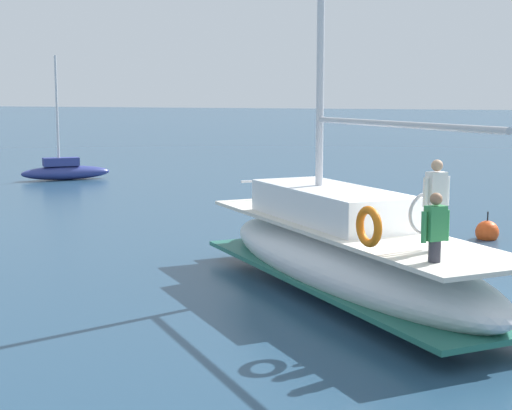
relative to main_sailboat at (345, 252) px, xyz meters
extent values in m
plane|color=navy|center=(-0.62, -1.75, -0.92)|extent=(400.00, 400.00, 0.00)
ellipsoid|color=silver|center=(-0.05, -0.06, -0.22)|extent=(8.43, 8.54, 1.40)
cube|color=#236656|center=(-0.05, -0.06, -0.53)|extent=(8.31, 8.42, 0.10)
cube|color=beige|center=(-0.05, -0.06, 0.52)|extent=(7.95, 8.07, 0.08)
cube|color=silver|center=(0.45, 0.46, 0.91)|extent=(4.22, 4.26, 0.70)
cylinder|color=#B7B7BC|center=(-1.22, -1.26, 2.68)|extent=(4.11, 4.20, 0.12)
cylinder|color=silver|center=(3.04, 3.10, 1.03)|extent=(0.69, 0.67, 0.06)
torus|color=orange|center=(-2.74, -1.12, 1.03)|extent=(0.59, 0.60, 0.70)
cylinder|color=#33333D|center=(-2.06, -2.12, 0.96)|extent=(0.20, 0.20, 0.80)
cube|color=white|center=(-2.06, -2.12, 1.64)|extent=(0.37, 0.37, 0.56)
sphere|color=tan|center=(-2.06, -2.12, 2.03)|extent=(0.20, 0.20, 0.20)
cylinder|color=white|center=(-2.22, -1.96, 1.59)|extent=(0.09, 0.09, 0.50)
cylinder|color=white|center=(-1.91, -2.27, 1.59)|extent=(0.09, 0.09, 0.50)
cylinder|color=#33333D|center=(-2.96, -2.25, 0.74)|extent=(0.20, 0.20, 0.35)
cube|color=#338C4C|center=(-2.96, -2.25, 1.19)|extent=(0.37, 0.37, 0.56)
sphere|color=#9E7051|center=(-2.96, -2.25, 1.58)|extent=(0.20, 0.20, 0.20)
cylinder|color=#338C4C|center=(-3.12, -2.09, 1.14)|extent=(0.09, 0.09, 0.50)
cylinder|color=#338C4C|center=(-2.80, -2.40, 1.14)|extent=(0.09, 0.09, 0.50)
torus|color=silver|center=(-1.90, -1.94, 1.18)|extent=(0.59, 0.57, 0.76)
ellipsoid|color=navy|center=(16.50, 18.31, -0.57)|extent=(3.67, 3.75, 0.69)
cube|color=navy|center=(16.35, 18.46, -0.03)|extent=(1.65, 1.67, 0.40)
cylinder|color=silver|center=(16.28, 18.54, 2.41)|extent=(0.11, 0.11, 5.28)
sphere|color=#EA4C19|center=(7.65, -2.21, -0.71)|extent=(0.67, 0.67, 0.67)
cylinder|color=black|center=(7.65, -2.21, -0.41)|extent=(0.04, 0.04, 0.60)
camera|label=1|loc=(-15.40, -4.02, 3.23)|focal=54.84mm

